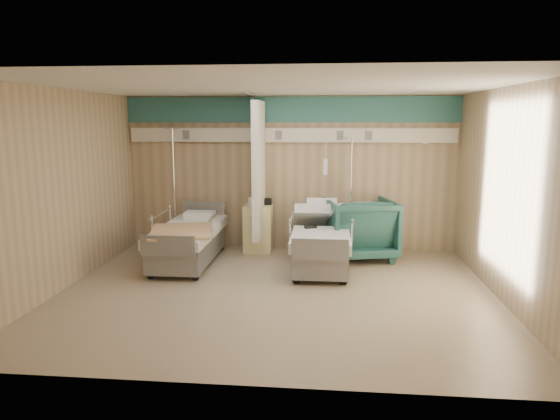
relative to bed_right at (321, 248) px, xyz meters
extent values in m
cube|color=gray|center=(-0.60, -1.30, -0.32)|extent=(6.00, 5.00, 0.00)
cube|color=tan|center=(-0.60, 1.20, 1.08)|extent=(6.00, 0.04, 2.80)
cube|color=tan|center=(-0.60, -3.80, 1.08)|extent=(6.00, 0.04, 2.80)
cube|color=tan|center=(-3.60, -1.30, 1.08)|extent=(0.04, 5.00, 2.80)
cube|color=tan|center=(2.40, -1.30, 1.08)|extent=(0.04, 5.00, 2.80)
cube|color=silver|center=(-0.60, -1.30, 2.48)|extent=(6.00, 5.00, 0.04)
cube|color=#2D6A69|center=(-0.60, 1.18, 2.23)|extent=(6.00, 0.04, 0.45)
cube|color=beige|center=(-0.60, 1.15, 1.79)|extent=(5.88, 0.08, 0.25)
cylinder|color=silver|center=(-1.10, 0.30, 2.44)|extent=(0.03, 1.80, 0.03)
cube|color=silver|center=(-1.10, 0.65, 1.19)|extent=(0.12, 0.90, 2.35)
cube|color=#F0E396|center=(-1.15, 0.90, 0.11)|extent=(0.50, 0.48, 0.85)
imported|color=#1E4D47|center=(0.65, 0.60, 0.21)|extent=(1.35, 1.38, 1.05)
cube|color=silver|center=(0.67, 0.57, 0.77)|extent=(0.81, 0.77, 0.07)
cylinder|color=silver|center=(0.50, 0.92, -0.30)|extent=(0.37, 0.37, 0.03)
cylinder|color=silver|center=(0.50, 0.92, 0.72)|extent=(0.03, 0.03, 2.06)
cylinder|color=silver|center=(0.50, 0.92, 1.75)|extent=(0.25, 0.03, 0.03)
cylinder|color=silver|center=(-2.68, 0.85, -0.30)|extent=(0.40, 0.40, 0.03)
cylinder|color=silver|center=(-2.68, 0.85, 0.80)|extent=(0.04, 0.04, 2.22)
cylinder|color=silver|center=(-2.68, 0.85, 1.91)|extent=(0.27, 0.03, 0.03)
cube|color=black|center=(-0.17, 0.06, 0.34)|extent=(0.21, 0.16, 0.04)
cube|color=tan|center=(-2.18, -0.46, 0.33)|extent=(1.15, 1.32, 0.04)
cube|color=black|center=(-1.03, 0.98, 0.59)|extent=(0.24, 0.20, 0.11)
cylinder|color=white|center=(-1.28, 0.92, 0.61)|extent=(0.10, 0.10, 0.15)
camera|label=1|loc=(0.09, -7.89, 2.04)|focal=32.00mm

